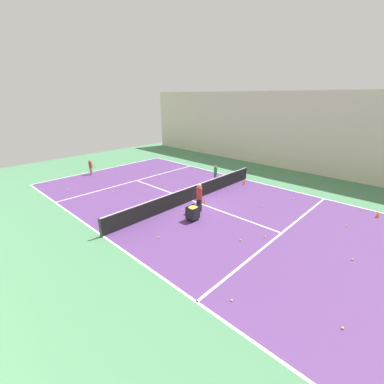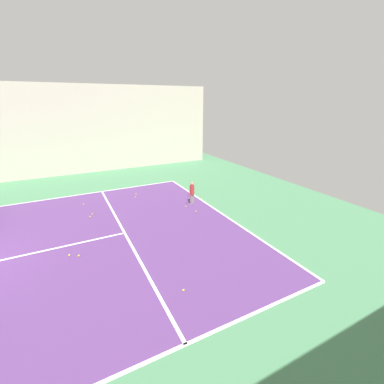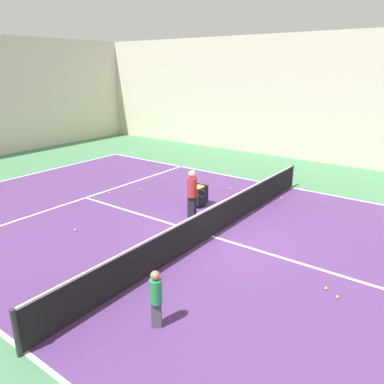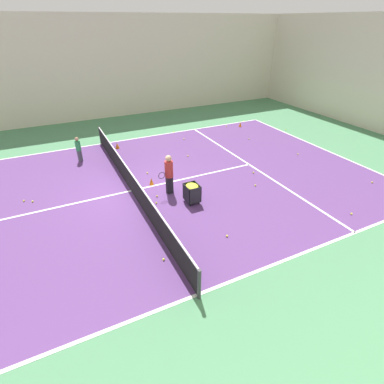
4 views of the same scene
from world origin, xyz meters
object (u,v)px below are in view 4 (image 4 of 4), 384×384
(child_midcourt, at_px, (78,147))
(training_cone_0, at_px, (240,124))
(coach_at_net, at_px, (169,172))
(tennis_net, at_px, (130,180))
(ball_cart, at_px, (192,190))
(training_cone_1, at_px, (151,181))

(child_midcourt, bearing_deg, training_cone_0, -28.18)
(coach_at_net, relative_size, training_cone_0, 5.15)
(tennis_net, xyz_separation_m, training_cone_0, (-5.17, 8.85, -0.33))
(ball_cart, distance_m, training_cone_1, 2.28)
(child_midcourt, relative_size, ball_cart, 1.58)
(coach_at_net, height_order, training_cone_0, coach_at_net)
(tennis_net, bearing_deg, training_cone_1, 98.96)
(child_midcourt, xyz_separation_m, ball_cart, (5.97, 3.28, -0.16))
(tennis_net, distance_m, ball_cart, 2.65)
(training_cone_1, bearing_deg, child_midcourt, -149.11)
(training_cone_0, xyz_separation_m, training_cone_1, (5.02, -7.92, -0.00))
(tennis_net, distance_m, training_cone_1, 1.00)
(tennis_net, height_order, child_midcourt, child_midcourt)
(tennis_net, xyz_separation_m, training_cone_1, (-0.15, 0.93, -0.34))
(child_midcourt, relative_size, training_cone_1, 3.95)
(child_midcourt, xyz_separation_m, training_cone_0, (-1.09, 10.27, -0.54))
(ball_cart, bearing_deg, child_midcourt, -151.22)
(tennis_net, bearing_deg, training_cone_0, 120.28)
(child_midcourt, height_order, training_cone_1, child_midcourt)
(coach_at_net, distance_m, training_cone_1, 1.35)
(training_cone_0, bearing_deg, tennis_net, -59.72)
(coach_at_net, height_order, child_midcourt, coach_at_net)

